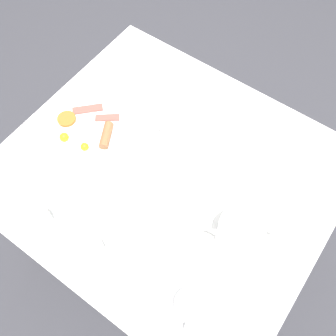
# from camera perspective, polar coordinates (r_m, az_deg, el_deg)

# --- Properties ---
(ground_plane) EXTENTS (8.00, 8.00, 0.00)m
(ground_plane) POSITION_cam_1_polar(r_m,az_deg,el_deg) (1.92, 0.00, -10.80)
(ground_plane) COLOR #333338
(table) EXTENTS (0.91, 1.02, 0.72)m
(table) POSITION_cam_1_polar(r_m,az_deg,el_deg) (1.32, 0.00, -1.97)
(table) COLOR white
(table) RESTS_ON ground_plane
(breakfast_plate) EXTENTS (0.31, 0.31, 0.04)m
(breakfast_plate) POSITION_cam_1_polar(r_m,az_deg,el_deg) (1.35, -11.69, 5.41)
(breakfast_plate) COLOR white
(breakfast_plate) RESTS_ON table
(teapot_near) EXTENTS (0.13, 0.19, 0.13)m
(teapot_near) POSITION_cam_1_polar(r_m,az_deg,el_deg) (1.13, 10.40, -9.20)
(teapot_near) COLOR white
(teapot_near) RESTS_ON table
(teacup_with_saucer_left) EXTENTS (0.15, 0.15, 0.06)m
(teacup_with_saucer_left) POSITION_cam_1_polar(r_m,az_deg,el_deg) (1.09, 3.27, -19.46)
(teacup_with_saucer_left) COLOR white
(teacup_with_saucer_left) RESTS_ON table
(teacup_with_saucer_right) EXTENTS (0.15, 0.15, 0.06)m
(teacup_with_saucer_right) POSITION_cam_1_polar(r_m,az_deg,el_deg) (1.46, -3.52, 13.44)
(teacup_with_saucer_right) COLOR white
(teacup_with_saucer_right) RESTS_ON table
(water_glass_tall) EXTENTS (0.07, 0.07, 0.08)m
(water_glass_tall) POSITION_cam_1_polar(r_m,az_deg,el_deg) (1.19, -18.19, -7.38)
(water_glass_tall) COLOR white
(water_glass_tall) RESTS_ON table
(water_glass_short) EXTENTS (0.07, 0.07, 0.08)m
(water_glass_short) POSITION_cam_1_polar(r_m,az_deg,el_deg) (1.20, -6.37, -1.51)
(water_glass_short) COLOR white
(water_glass_short) RESTS_ON table
(wine_glass_spare) EXTENTS (0.07, 0.07, 0.11)m
(wine_glass_spare) POSITION_cam_1_polar(r_m,az_deg,el_deg) (1.11, -10.93, -12.16)
(wine_glass_spare) COLOR white
(wine_glass_spare) RESTS_ON table
(creamer_jug) EXTENTS (0.08, 0.06, 0.05)m
(creamer_jug) POSITION_cam_1_polar(r_m,az_deg,el_deg) (1.33, -0.06, 7.13)
(creamer_jug) COLOR white
(creamer_jug) RESTS_ON table
(napkin_folded) EXTENTS (0.16, 0.14, 0.01)m
(napkin_folded) POSITION_cam_1_polar(r_m,az_deg,el_deg) (1.28, 17.35, -2.61)
(napkin_folded) COLOR white
(napkin_folded) RESTS_ON table
(fork_by_plate) EXTENTS (0.13, 0.15, 0.00)m
(fork_by_plate) POSITION_cam_1_polar(r_m,az_deg,el_deg) (1.32, -21.26, -1.87)
(fork_by_plate) COLOR silver
(fork_by_plate) RESTS_ON table
(knife_by_plate) EXTENTS (0.16, 0.14, 0.00)m
(knife_by_plate) POSITION_cam_1_polar(r_m,az_deg,el_deg) (1.26, 5.26, 0.13)
(knife_by_plate) COLOR silver
(knife_by_plate) RESTS_ON table
(spoon_for_tea) EXTENTS (0.14, 0.05, 0.00)m
(spoon_for_tea) POSITION_cam_1_polar(r_m,az_deg,el_deg) (1.45, 3.22, 11.60)
(spoon_for_tea) COLOR silver
(spoon_for_tea) RESTS_ON table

